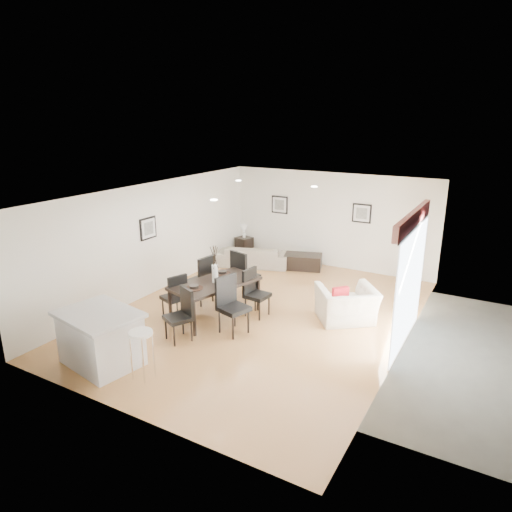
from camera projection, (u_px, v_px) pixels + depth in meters
The scene contains 26 objects.
ground at pixel (262, 315), 10.01m from camera, with size 8.00×8.00×0.00m, color tan.
wall_back at pixel (330, 220), 12.93m from camera, with size 6.00×0.04×2.70m, color white.
wall_front at pixel (122, 332), 6.29m from camera, with size 6.00×0.04×2.70m, color white.
wall_left at pixel (154, 238), 11.02m from camera, with size 0.04×8.00×2.70m, color white.
wall_right at pixel (408, 281), 8.19m from camera, with size 0.04×8.00×2.70m, color white.
ceiling at pixel (263, 193), 9.21m from camera, with size 6.00×8.00×0.02m, color white.
sofa at pixel (253, 256), 13.21m from camera, with size 2.02×0.79×0.59m, color #9E9380.
armchair at pixel (346, 305), 9.63m from camera, with size 1.16×1.02×0.75m, color beige.
dining_table at pixel (215, 285), 9.76m from camera, with size 1.44×2.10×0.80m.
dining_chair_wnear at pixel (176, 294), 9.71m from camera, with size 0.57×0.57×1.00m.
dining_chair_wfar at pixel (203, 277), 10.48m from camera, with size 0.58×0.58×1.15m.
dining_chair_enear at pixel (230, 301), 9.09m from camera, with size 0.65×0.65×1.17m.
dining_chair_efar at pixel (254, 290), 9.88m from camera, with size 0.51×0.51×1.04m.
dining_chair_head at pixel (182, 311), 8.79m from camera, with size 0.62×0.62×1.04m.
dining_chair_foot at pixel (243, 272), 10.77m from camera, with size 0.65×0.65×1.17m.
vase at pixel (215, 266), 9.63m from camera, with size 0.87×1.43×0.81m.
coffee_table at pixel (303, 262), 13.00m from camera, with size 1.04×0.62×0.42m, color black.
side_table at pixel (244, 246), 14.23m from camera, with size 0.43×0.43×0.57m, color black.
table_lamp at pixel (244, 229), 14.07m from camera, with size 0.21×0.21×0.39m.
cushion at pixel (340, 295), 9.52m from camera, with size 0.35×0.11×0.35m, color #A9151D.
kitchen_island at pixel (101, 338), 7.94m from camera, with size 1.56×1.30×0.97m.
bar_stool at pixel (141, 338), 7.42m from camera, with size 0.39×0.39×0.85m.
framed_print_back_left at pixel (280, 205), 13.57m from camera, with size 0.52×0.04×0.52m.
framed_print_back_right at pixel (362, 213), 12.39m from camera, with size 0.52×0.04×0.52m.
framed_print_left_wall at pixel (148, 228), 10.75m from camera, with size 0.04×0.52×0.52m.
sliding_door at pixel (411, 260), 8.37m from camera, with size 0.12×2.70×2.57m.
Camera 1 is at (4.42, -8.04, 4.21)m, focal length 32.00 mm.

